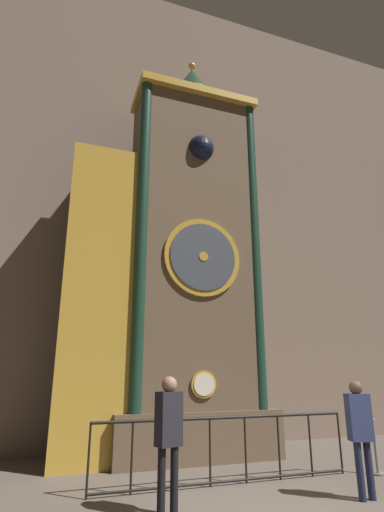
% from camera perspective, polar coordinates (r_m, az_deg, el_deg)
% --- Properties ---
extents(cathedral_back_wall, '(24.00, 0.32, 13.99)m').
position_cam_1_polar(cathedral_back_wall, '(12.05, -3.56, 9.19)').
color(cathedral_back_wall, '#7A6656').
rests_on(cathedral_back_wall, ground_plane).
extents(clock_tower, '(4.91, 1.79, 10.47)m').
position_cam_1_polar(clock_tower, '(9.76, -2.75, -0.93)').
color(clock_tower, brown).
rests_on(clock_tower, ground_plane).
extents(railing_fence, '(4.70, 0.05, 1.08)m').
position_cam_1_polar(railing_fence, '(7.60, 5.16, -25.42)').
color(railing_fence, black).
rests_on(railing_fence, ground_plane).
extents(visitor_near, '(0.39, 0.31, 1.76)m').
position_cam_1_polar(visitor_near, '(6.04, -3.36, -23.40)').
color(visitor_near, black).
rests_on(visitor_near, ground_plane).
extents(visitor_far, '(0.39, 0.31, 1.69)m').
position_cam_1_polar(visitor_far, '(7.18, 22.86, -21.51)').
color(visitor_far, '#1B213A').
rests_on(visitor_far, ground_plane).
extents(stanchion_post, '(0.28, 0.28, 0.98)m').
position_cam_1_polar(stanchion_post, '(9.00, 24.84, -24.51)').
color(stanchion_post, gray).
rests_on(stanchion_post, ground_plane).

